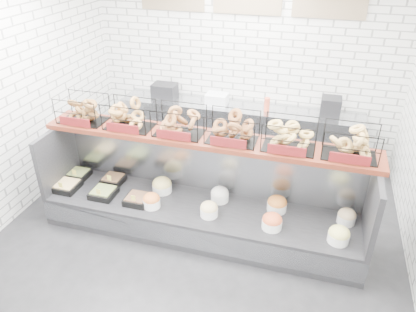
% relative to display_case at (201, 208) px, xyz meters
% --- Properties ---
extents(ground, '(5.50, 5.50, 0.00)m').
position_rel_display_case_xyz_m(ground, '(0.00, -0.34, -0.33)').
color(ground, black).
rests_on(ground, ground).
extents(room_shell, '(5.02, 5.51, 3.01)m').
position_rel_display_case_xyz_m(room_shell, '(0.00, 0.26, 1.73)').
color(room_shell, white).
rests_on(room_shell, ground).
extents(display_case, '(4.00, 0.90, 1.20)m').
position_rel_display_case_xyz_m(display_case, '(0.00, 0.00, 0.00)').
color(display_case, black).
rests_on(display_case, ground).
extents(bagel_shelf, '(4.10, 0.50, 0.40)m').
position_rel_display_case_xyz_m(bagel_shelf, '(0.01, 0.17, 1.07)').
color(bagel_shelf, '#49190F').
rests_on(bagel_shelf, display_case).
extents(prep_counter, '(4.00, 0.60, 1.20)m').
position_rel_display_case_xyz_m(prep_counter, '(0.00, 2.09, 0.14)').
color(prep_counter, '#93969B').
rests_on(prep_counter, ground).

